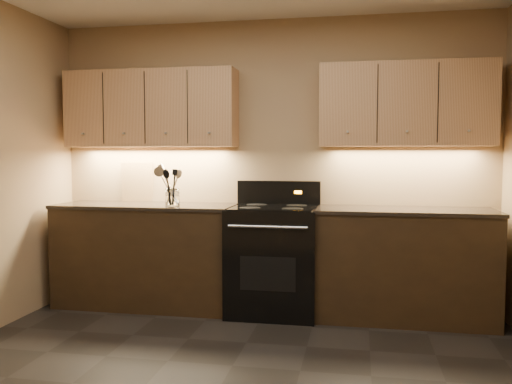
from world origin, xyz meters
TOP-DOWN VIEW (x-y plane):
  - wall_back at (0.00, 2.00)m, footprint 4.00×0.04m
  - counter_left at (-1.10, 1.70)m, footprint 1.62×0.62m
  - counter_right at (1.18, 1.70)m, footprint 1.46×0.62m
  - stove at (0.08, 1.68)m, footprint 0.76×0.68m
  - upper_cab_left at (-1.10, 1.85)m, footprint 1.60×0.30m
  - upper_cab_right at (1.18, 1.85)m, footprint 1.44×0.30m
  - outlet_plate at (-1.30, 1.99)m, footprint 0.08×0.01m
  - utensil_crock at (-0.81, 1.58)m, footprint 0.16×0.16m
  - cutting_board at (-1.30, 1.97)m, footprint 0.30×0.10m
  - wooden_spoon at (-0.84, 1.57)m, footprint 0.15×0.13m
  - black_spoon at (-0.82, 1.59)m, footprint 0.07×0.17m
  - black_turner at (-0.80, 1.57)m, footprint 0.12×0.14m
  - steel_spatula at (-0.77, 1.60)m, footprint 0.26×0.12m
  - steel_skimmer at (-0.77, 1.58)m, footprint 0.25×0.14m

SIDE VIEW (x-z plane):
  - counter_left at x=-1.10m, z-range 0.00..0.93m
  - counter_right at x=1.18m, z-range 0.00..0.93m
  - stove at x=0.08m, z-range -0.09..1.05m
  - utensil_crock at x=-0.81m, z-range 0.92..1.08m
  - wooden_spoon at x=-0.84m, z-range 0.94..1.26m
  - black_turner at x=-0.80m, z-range 0.94..1.27m
  - black_spoon at x=-0.82m, z-range 0.95..1.27m
  - steel_skimmer at x=-0.77m, z-range 0.94..1.29m
  - cutting_board at x=-1.30m, z-range 0.93..1.31m
  - outlet_plate at x=-1.30m, z-range 1.06..1.18m
  - steel_spatula at x=-0.77m, z-range 0.95..1.34m
  - wall_back at x=0.00m, z-range 0.00..2.60m
  - upper_cab_left at x=-1.10m, z-range 1.45..2.15m
  - upper_cab_right at x=1.18m, z-range 1.45..2.15m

